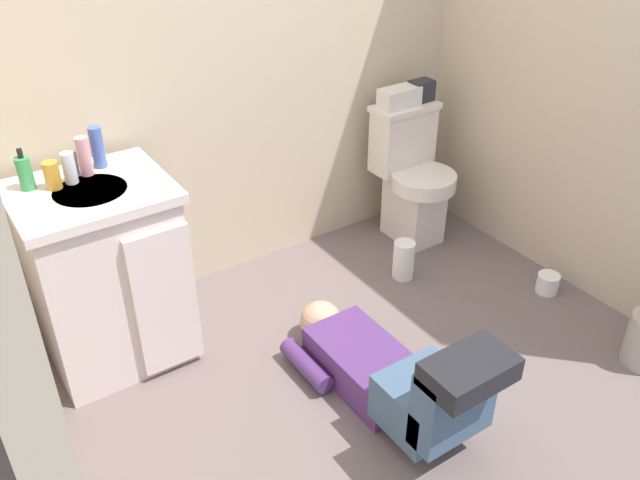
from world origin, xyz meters
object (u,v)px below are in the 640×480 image
Objects in this scene: paper_towel_roll at (404,260)px; toilet_paper_roll at (548,283)px; faucet at (75,163)px; bottle_pink at (84,156)px; tissue_box at (399,97)px; toiletry_bag at (421,91)px; toilet at (411,176)px; bottle_amber at (52,175)px; soap_dispenser at (25,173)px; bottle_clear at (69,168)px; vanity_cabinet at (107,274)px; person_plumber at (393,374)px; bottle_blue at (98,147)px.

paper_towel_roll reaches higher than toilet_paper_roll.
faucet is 0.05m from bottle_pink.
toilet_paper_roll is (1.90, -0.89, -0.85)m from bottle_pink.
toiletry_bag is (0.15, 0.00, 0.01)m from tissue_box.
faucet reaches higher than toilet_paper_roll.
bottle_amber is (-1.82, 0.01, 0.51)m from toilet.
tissue_box is 1.33× the size of soap_dispenser.
toilet reaches higher than paper_towel_roll.
bottle_clear is (0.07, 0.01, 0.01)m from bottle_amber.
faucet is at bearing 33.50° from bottle_amber.
faucet is 0.13m from bottle_amber.
toilet is 6.05× the size of toiletry_bag.
toiletry_bag is at bearing 40.77° from toilet.
toilet is 4.74× the size of bottle_pink.
toilet is at bearing -0.39° from bottle_amber.
tissue_box is at bearing 2.30° from bottle_clear.
bottle_clear is (-0.04, 0.09, 0.46)m from vanity_cabinet.
person_plumber is 1.52m from bottle_amber.
tissue_box reaches higher than toilet_paper_roll.
vanity_cabinet is 8.20× the size of faucet.
paper_towel_roll is (1.31, -0.42, -0.80)m from bottle_blue.
bottle_pink is (0.07, 0.04, 0.02)m from bottle_clear.
toiletry_bag reaches higher than toilet_paper_roll.
toilet_paper_roll is at bearing -73.90° from tissue_box.
toilet_paper_roll is at bearing 8.45° from person_plumber.
person_plumber reaches higher than paper_towel_roll.
toilet is at bearing 46.80° from paper_towel_roll.
bottle_pink is (0.14, 0.05, 0.02)m from bottle_amber.
paper_towel_roll is (1.41, -0.40, -0.77)m from faucet.
bottle_pink reaches higher than vanity_cabinet.
bottle_blue is 1.56× the size of toilet_paper_roll.
toilet_paper_roll is (2.12, -0.89, -0.84)m from soap_dispenser.
bottle_clear is at bearing 156.73° from toilet_paper_roll.
vanity_cabinet reaches higher than paper_towel_roll.
tissue_box is at bearing 106.10° from toilet_paper_roll.
tissue_box is at bearing 5.27° from vanity_cabinet.
bottle_pink reaches higher than toilet.
faucet is 0.80× the size of bottle_clear.
tissue_box is 1.71m from bottle_clear.
toilet_paper_roll is at bearing -23.27° from bottle_clear.
toiletry_bag reaches higher than toilet.
bottle_pink is at bearing 155.01° from toilet_paper_roll.
toiletry_bag is at bearing -0.28° from bottle_blue.
person_plumber is 1.63m from toiletry_bag.
toilet is 6.87× the size of bottle_amber.
toiletry_bag is 1.93m from bottle_amber.
bottle_pink reaches higher than faucet.
toiletry_bag is at bearing 0.00° from tissue_box.
bottle_blue is at bearing 176.49° from toilet.
faucet is 0.92× the size of bottle_amber.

